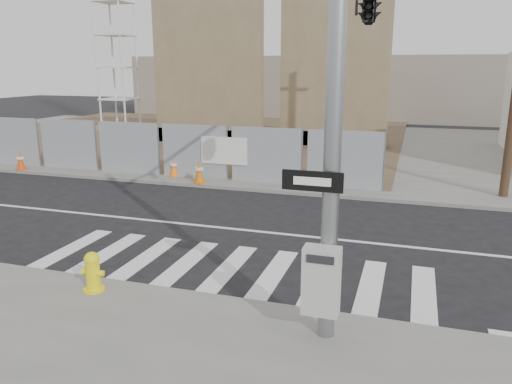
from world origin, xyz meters
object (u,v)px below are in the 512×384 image
(fire_hydrant, at_px, (93,272))
(traffic_cone_b, at_px, (20,161))
(traffic_cone_d, at_px, (199,172))
(signal_pole, at_px, (360,35))
(traffic_cone_c, at_px, (174,167))

(fire_hydrant, distance_m, traffic_cone_b, 13.04)
(traffic_cone_b, height_order, traffic_cone_d, traffic_cone_d)
(signal_pole, relative_size, fire_hydrant, 9.13)
(traffic_cone_c, xyz_separation_m, traffic_cone_d, (1.40, -0.77, 0.05))
(traffic_cone_d, bearing_deg, traffic_cone_b, 180.00)
(signal_pole, relative_size, traffic_cone_d, 8.71)
(fire_hydrant, xyz_separation_m, traffic_cone_d, (-1.74, 8.77, 0.01))
(signal_pole, distance_m, traffic_cone_d, 9.78)
(signal_pole, xyz_separation_m, fire_hydrant, (-4.44, -2.50, -4.28))
(traffic_cone_d, bearing_deg, signal_pole, -45.39)
(signal_pole, relative_size, traffic_cone_c, 10.11)
(traffic_cone_c, bearing_deg, traffic_cone_d, -28.83)
(fire_hydrant, height_order, traffic_cone_b, fire_hydrant)
(signal_pole, distance_m, traffic_cone_c, 11.21)
(traffic_cone_c, relative_size, traffic_cone_d, 0.86)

